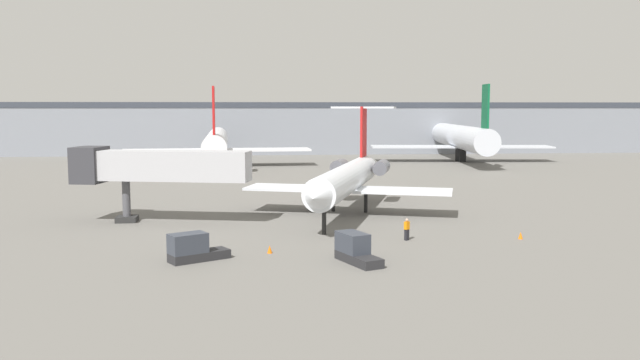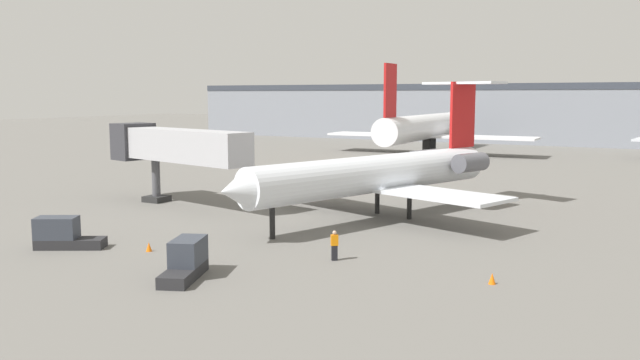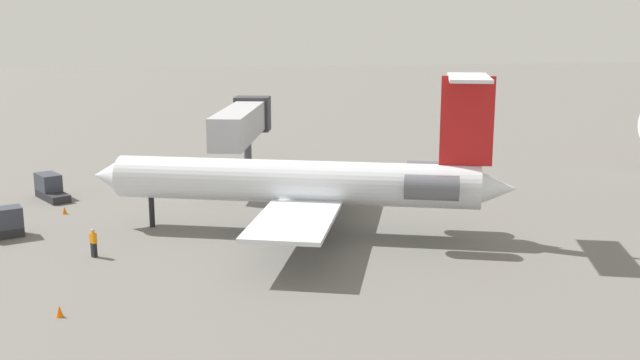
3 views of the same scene
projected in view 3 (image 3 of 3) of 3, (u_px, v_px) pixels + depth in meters
name	position (u px, v px, depth m)	size (l,w,h in m)	color
ground_plane	(297.00, 232.00, 46.92)	(400.00, 400.00, 0.10)	#66635E
regional_jet	(308.00, 181.00, 45.79)	(20.04, 26.83, 10.20)	silver
jet_bridge	(243.00, 123.00, 62.28)	(15.88, 6.27, 6.65)	#ADADB2
ground_crew_marshaller	(94.00, 243.00, 41.59)	(0.48, 0.45, 1.69)	black
baggage_tug_lead	(50.00, 188.00, 55.79)	(4.16, 3.22, 1.90)	#262628
traffic_cone_near	(64.00, 210.00, 51.31)	(0.36, 0.36, 0.55)	orange
traffic_cone_mid	(59.00, 311.00, 33.10)	(0.36, 0.36, 0.55)	orange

